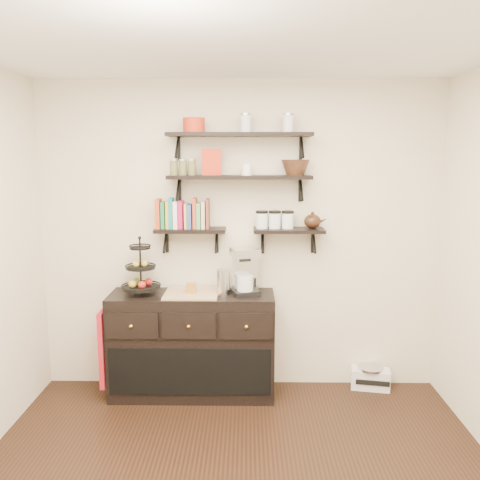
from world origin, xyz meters
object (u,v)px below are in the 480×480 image
at_px(sideboard, 192,344).
at_px(radio, 370,378).
at_px(fruit_stand, 141,275).
at_px(coffee_maker, 245,272).

distance_m(sideboard, radio, 1.62).
height_order(fruit_stand, radio, fruit_stand).
bearing_deg(coffee_maker, radio, -13.90).
xyz_separation_m(sideboard, coffee_maker, (0.46, 0.03, 0.64)).
distance_m(fruit_stand, radio, 2.23).
xyz_separation_m(fruit_stand, radio, (2.00, 0.12, -0.97)).
distance_m(sideboard, coffee_maker, 0.78).
bearing_deg(coffee_maker, sideboard, 164.60).
bearing_deg(sideboard, coffee_maker, 3.40).
bearing_deg(sideboard, fruit_stand, 179.56).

